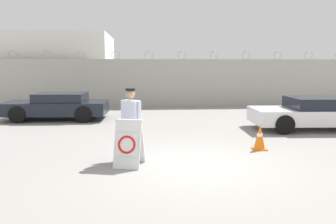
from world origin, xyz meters
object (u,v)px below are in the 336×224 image
traffic_cone_far (260,137)px  parked_car_front_coupe (58,106)px  barricade_sign (129,143)px  parked_car_far_side (313,113)px  security_guard (131,120)px

traffic_cone_far → parked_car_front_coupe: 8.93m
barricade_sign → parked_car_far_side: (6.56, 3.96, 0.05)m
security_guard → parked_car_front_coupe: (-3.39, 6.30, -0.40)m
parked_car_far_side → security_guard: bearing=29.9°
barricade_sign → security_guard: 0.72m
parked_car_front_coupe → traffic_cone_far: bearing=142.9°
parked_car_front_coupe → security_guard: bearing=120.2°
traffic_cone_far → security_guard: bearing=-169.1°
security_guard → parked_car_front_coupe: security_guard is taller
security_guard → parked_car_far_side: security_guard is taller
barricade_sign → parked_car_front_coupe: parked_car_front_coupe is taller
barricade_sign → traffic_cone_far: bearing=32.9°
barricade_sign → traffic_cone_far: 3.80m
security_guard → parked_car_far_side: size_ratio=0.40×
traffic_cone_far → parked_car_front_coupe: size_ratio=0.17×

